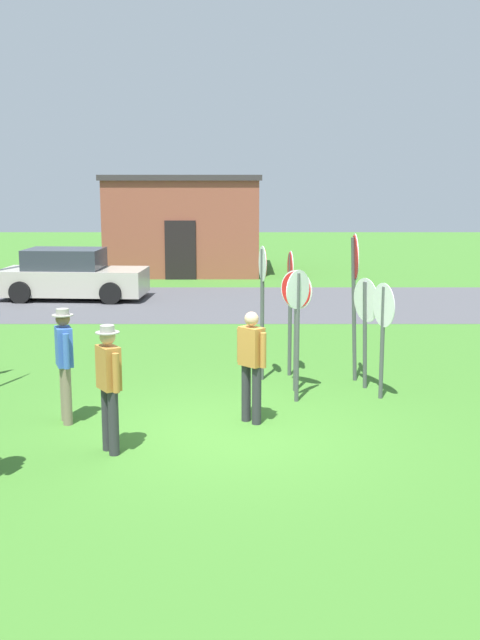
% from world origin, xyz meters
% --- Properties ---
extents(ground_plane, '(80.00, 80.00, 0.00)m').
position_xyz_m(ground_plane, '(0.00, 0.00, 0.00)').
color(ground_plane, '#3D7528').
extents(street_asphalt, '(60.00, 6.40, 0.01)m').
position_xyz_m(street_asphalt, '(0.00, 11.41, 0.00)').
color(street_asphalt, '#4C4C51').
rests_on(street_asphalt, ground).
extents(building_background, '(5.79, 5.02, 3.69)m').
position_xyz_m(building_background, '(-1.92, 19.03, 1.85)').
color(building_background, brown).
rests_on(building_background, ground).
extents(parked_car_on_street, '(4.41, 2.24, 1.51)m').
position_xyz_m(parked_car_on_street, '(-4.87, 12.24, 0.69)').
color(parked_car_on_street, '#B7B2A3').
rests_on(parked_car_on_street, ground).
extents(stop_sign_far_back, '(0.41, 0.50, 2.17)m').
position_xyz_m(stop_sign_far_back, '(1.13, 1.53, 1.45)').
color(stop_sign_far_back, '#474C4C').
rests_on(stop_sign_far_back, ground).
extents(stop_sign_tallest, '(0.34, 0.72, 1.94)m').
position_xyz_m(stop_sign_tallest, '(2.36, 2.32, 1.32)').
color(stop_sign_tallest, '#474C4C').
rests_on(stop_sign_tallest, ground).
extents(stop_sign_rear_left, '(0.13, 0.63, 2.43)m').
position_xyz_m(stop_sign_rear_left, '(0.60, 2.90, 1.62)').
color(stop_sign_rear_left, '#474C4C').
rests_on(stop_sign_rear_left, ground).
extents(stop_sign_leaning_left, '(0.08, 0.62, 2.32)m').
position_xyz_m(stop_sign_leaning_left, '(1.12, 3.21, 1.54)').
color(stop_sign_leaning_left, '#474C4C').
rests_on(stop_sign_leaning_left, ground).
extents(stop_sign_rear_right, '(0.17, 0.83, 2.66)m').
position_xyz_m(stop_sign_rear_right, '(2.23, 2.84, 1.84)').
color(stop_sign_rear_right, '#474C4C').
rests_on(stop_sign_rear_right, ground).
extents(stop_sign_low_front, '(0.50, 0.46, 2.10)m').
position_xyz_m(stop_sign_low_front, '(1.15, 2.15, 1.41)').
color(stop_sign_low_front, '#474C4C').
rests_on(stop_sign_low_front, ground).
extents(stop_sign_nearest, '(0.24, 0.69, 1.94)m').
position_xyz_m(stop_sign_nearest, '(2.55, 1.70, 1.31)').
color(stop_sign_nearest, '#474C4C').
rests_on(stop_sign_nearest, ground).
extents(person_in_blue, '(0.43, 0.43, 1.69)m').
position_xyz_m(person_in_blue, '(0.37, 0.43, 0.95)').
color(person_in_blue, '#2D2D33').
rests_on(person_in_blue, ground).
extents(person_in_dark_shirt, '(0.33, 0.54, 1.74)m').
position_xyz_m(person_in_dark_shirt, '(-2.40, 0.42, 0.98)').
color(person_in_dark_shirt, '#7A6B56').
rests_on(person_in_dark_shirt, ground).
extents(person_in_teal, '(0.38, 0.49, 1.74)m').
position_xyz_m(person_in_teal, '(-1.53, -0.85, 0.98)').
color(person_in_teal, '#2D2D33').
rests_on(person_in_teal, ground).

